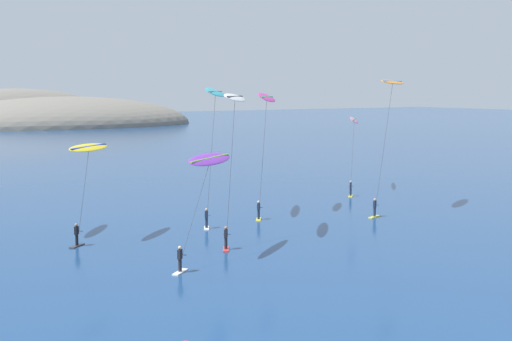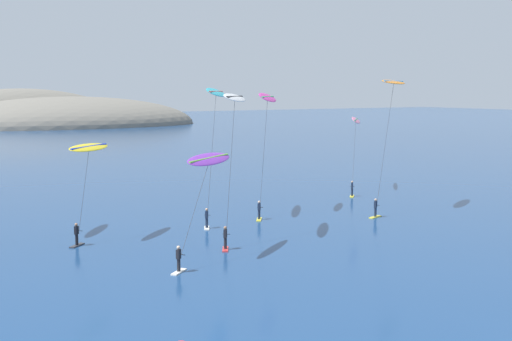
% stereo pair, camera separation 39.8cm
% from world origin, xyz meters
% --- Properties ---
extents(kitesurfer_yellow, '(4.64, 4.37, 7.38)m').
position_xyz_m(kitesurfer_yellow, '(-11.60, 33.23, 6.49)').
color(kitesurfer_yellow, '#2D2D33').
rests_on(kitesurfer_yellow, ground).
extents(kitesurfer_orange, '(7.28, 4.34, 12.36)m').
position_xyz_m(kitesurfer_orange, '(16.28, 30.45, 11.18)').
color(kitesurfer_orange, yellow).
rests_on(kitesurfer_orange, ground).
extents(kitesurfer_pink, '(6.67, 7.03, 8.35)m').
position_xyz_m(kitesurfer_pink, '(21.66, 41.92, 7.31)').
color(kitesurfer_pink, yellow).
rests_on(kitesurfer_pink, ground).
extents(kitesurfer_cyan, '(5.88, 7.25, 11.60)m').
position_xyz_m(kitesurfer_cyan, '(0.50, 35.67, 10.44)').
color(kitesurfer_cyan, silver).
rests_on(kitesurfer_cyan, ground).
extents(kitesurfer_white, '(5.28, 6.04, 11.16)m').
position_xyz_m(kitesurfer_white, '(-2.10, 27.79, 9.99)').
color(kitesurfer_white, red).
rests_on(kitesurfer_white, ground).
extents(kitesurfer_purple, '(7.05, 5.51, 7.11)m').
position_xyz_m(kitesurfer_purple, '(-6.24, 24.18, 6.23)').
color(kitesurfer_purple, silver).
rests_on(kitesurfer_purple, ground).
extents(kitesurfer_magenta, '(5.07, 5.17, 11.16)m').
position_xyz_m(kitesurfer_magenta, '(5.51, 35.20, 9.80)').
color(kitesurfer_magenta, yellow).
rests_on(kitesurfer_magenta, ground).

